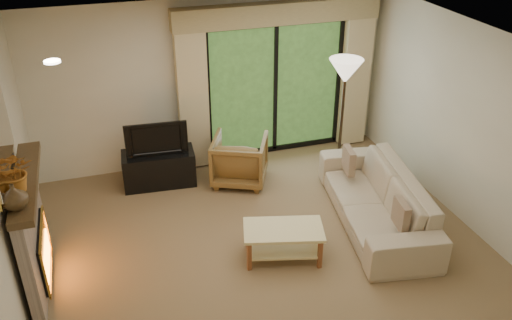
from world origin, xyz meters
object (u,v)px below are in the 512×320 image
object	(u,v)px
armchair	(240,160)
coffee_table	(283,243)
media_console	(159,168)
sofa	(376,199)

from	to	relation	value
armchair	coffee_table	bearing A→B (deg)	114.38
media_console	sofa	size ratio (longest dim) A/B	0.43
media_console	coffee_table	xyz separation A→B (m)	(1.16, -2.20, -0.05)
sofa	armchair	bearing A→B (deg)	-128.13
armchair	sofa	bearing A→B (deg)	156.88
armchair	coffee_table	distance (m)	1.92
armchair	sofa	distance (m)	2.13
media_console	sofa	world-z (taller)	sofa
coffee_table	media_console	bearing A→B (deg)	132.69
media_console	armchair	world-z (taller)	armchair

